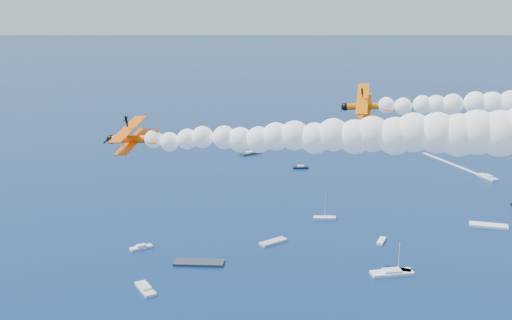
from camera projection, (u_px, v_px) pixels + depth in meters
The scene contains 4 objects.
biplane_lead at pixel (367, 106), 102.21m from camera, with size 7.80×8.75×5.27m, color #EB6304, non-canonical shape.
biplane_trail at pixel (134, 139), 93.08m from camera, with size 8.47×9.50×5.72m, color #F35B05, non-canonical shape.
smoke_trail_trail at pixel (384, 135), 83.52m from camera, with size 67.23×31.77×12.60m, color white, non-canonical shape.
spectator_boats at pixel (468, 242), 189.01m from camera, with size 239.81×175.40×0.70m.
Camera 1 is at (49.63, -59.22, 72.82)m, focal length 45.17 mm.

